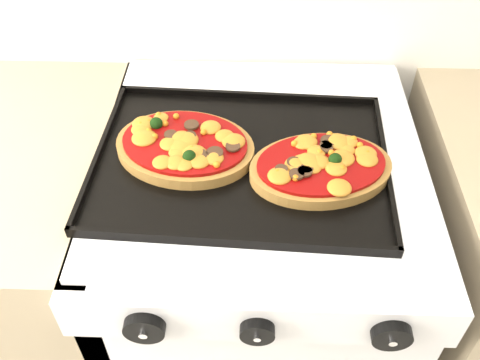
{
  "coord_description": "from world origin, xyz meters",
  "views": [
    {
      "loc": [
        -0.06,
        0.97,
        1.56
      ],
      "look_at": [
        -0.08,
        1.62,
        0.92
      ],
      "focal_mm": 40.0,
      "sensor_mm": 36.0,
      "label": 1
    }
  ],
  "objects_px": {
    "stove": "(256,291)",
    "pizza_right": "(321,167)",
    "pizza_left": "(185,145)",
    "baking_tray": "(241,159)"
  },
  "relations": [
    {
      "from": "stove",
      "to": "pizza_right",
      "type": "bearing_deg",
      "value": -33.1
    },
    {
      "from": "stove",
      "to": "baking_tray",
      "type": "xyz_separation_m",
      "value": [
        -0.04,
        -0.03,
        0.47
      ]
    },
    {
      "from": "stove",
      "to": "pizza_left",
      "type": "distance_m",
      "value": 0.5
    },
    {
      "from": "baking_tray",
      "to": "pizza_right",
      "type": "height_order",
      "value": "pizza_right"
    },
    {
      "from": "pizza_left",
      "to": "baking_tray",
      "type": "bearing_deg",
      "value": -9.13
    },
    {
      "from": "stove",
      "to": "pizza_right",
      "type": "relative_size",
      "value": 3.73
    },
    {
      "from": "baking_tray",
      "to": "pizza_left",
      "type": "bearing_deg",
      "value": 173.52
    },
    {
      "from": "baking_tray",
      "to": "pizza_right",
      "type": "distance_m",
      "value": 0.14
    },
    {
      "from": "stove",
      "to": "pizza_left",
      "type": "bearing_deg",
      "value": -172.1
    },
    {
      "from": "pizza_left",
      "to": "pizza_right",
      "type": "xyz_separation_m",
      "value": [
        0.24,
        -0.05,
        -0.0
      ]
    }
  ]
}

